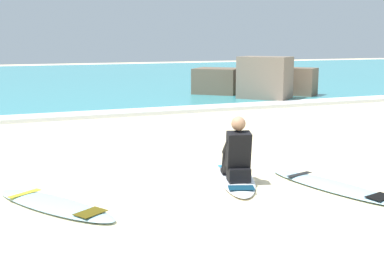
# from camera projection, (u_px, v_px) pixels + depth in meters

# --- Properties ---
(ground_plane) EXTENTS (80.00, 80.00, 0.00)m
(ground_plane) POSITION_uv_depth(u_px,v_px,m) (216.00, 188.00, 7.32)
(ground_plane) COLOR beige
(sea) EXTENTS (80.00, 28.00, 0.10)m
(sea) POSITION_uv_depth(u_px,v_px,m) (45.00, 79.00, 26.65)
(sea) COLOR teal
(sea) RESTS_ON ground
(breaking_foam) EXTENTS (80.00, 0.90, 0.11)m
(breaking_foam) POSITION_uv_depth(u_px,v_px,m) (102.00, 114.00, 14.19)
(breaking_foam) COLOR white
(breaking_foam) RESTS_ON ground
(surfboard_main) EXTENTS (1.24, 2.13, 0.08)m
(surfboard_main) POSITION_uv_depth(u_px,v_px,m) (236.00, 178.00, 7.75)
(surfboard_main) COLOR silver
(surfboard_main) RESTS_ON ground
(surfer_seated) EXTENTS (0.51, 0.76, 0.95)m
(surfer_seated) POSITION_uv_depth(u_px,v_px,m) (237.00, 155.00, 7.47)
(surfer_seated) COLOR black
(surfer_seated) RESTS_ON surfboard_main
(surfboard_spare_near) EXTENTS (1.57, 2.11, 0.08)m
(surfboard_spare_near) POSITION_uv_depth(u_px,v_px,m) (54.00, 205.00, 6.48)
(surfboard_spare_near) COLOR #9ED1E5
(surfboard_spare_near) RESTS_ON ground
(surfboard_spare_far) EXTENTS (1.08, 2.39, 0.08)m
(surfboard_spare_far) POSITION_uv_depth(u_px,v_px,m) (334.00, 186.00, 7.28)
(surfboard_spare_far) COLOR #9ED1E5
(surfboard_spare_far) RESTS_ON ground
(rock_outcrop_distant) EXTENTS (4.32, 4.17, 1.54)m
(rock_outcrop_distant) POSITION_uv_depth(u_px,v_px,m) (255.00, 82.00, 18.46)
(rock_outcrop_distant) COLOR #756656
(rock_outcrop_distant) RESTS_ON ground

